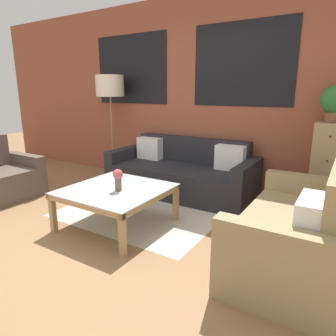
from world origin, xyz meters
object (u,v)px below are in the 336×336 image
object	(u,v)px
couch_dark	(182,174)
floor_lamp	(110,89)
settee_vintage	(298,232)
flower_vase	(118,178)
drawer_cabinet	(327,169)
potted_plant	(336,101)
coffee_table	(117,193)

from	to	relation	value
couch_dark	floor_lamp	bearing A→B (deg)	175.48
settee_vintage	flower_vase	xyz separation A→B (m)	(-1.74, -0.24, 0.26)
settee_vintage	drawer_cabinet	size ratio (longest dim) A/B	1.41
settee_vintage	flower_vase	bearing A→B (deg)	-172.27
couch_dark	drawer_cabinet	distance (m)	1.88
drawer_cabinet	potted_plant	size ratio (longest dim) A/B	2.61
couch_dark	flower_vase	world-z (taller)	couch_dark
settee_vintage	flower_vase	distance (m)	1.78
couch_dark	coffee_table	bearing A→B (deg)	-92.21
couch_dark	coffee_table	size ratio (longest dim) A/B	2.07
settee_vintage	coffee_table	world-z (taller)	settee_vintage
floor_lamp	potted_plant	bearing A→B (deg)	2.08
settee_vintage	potted_plant	size ratio (longest dim) A/B	3.69
drawer_cabinet	flower_vase	size ratio (longest dim) A/B	4.77
settee_vintage	floor_lamp	size ratio (longest dim) A/B	0.91
couch_dark	settee_vintage	distance (m)	2.12
drawer_cabinet	flower_vase	xyz separation A→B (m)	(-1.82, -1.64, 0.02)
settee_vintage	coffee_table	distance (m)	1.83
settee_vintage	potted_plant	bearing A→B (deg)	86.85
couch_dark	coffee_table	xyz separation A→B (m)	(-0.05, -1.36, 0.10)
coffee_table	floor_lamp	world-z (taller)	floor_lamp
coffee_table	potted_plant	world-z (taller)	potted_plant
settee_vintage	drawer_cabinet	xyz separation A→B (m)	(0.08, 1.40, 0.24)
drawer_cabinet	floor_lamp	bearing A→B (deg)	-177.92
couch_dark	drawer_cabinet	bearing A→B (deg)	7.13
coffee_table	potted_plant	bearing A→B (deg)	40.04
couch_dark	potted_plant	bearing A→B (deg)	7.13
coffee_table	floor_lamp	bearing A→B (deg)	132.83
couch_dark	coffee_table	world-z (taller)	couch_dark
coffee_table	floor_lamp	xyz separation A→B (m)	(-1.37, 1.47, 1.12)
potted_plant	flower_vase	distance (m)	2.57
floor_lamp	drawer_cabinet	xyz separation A→B (m)	(3.26, 0.12, -0.94)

